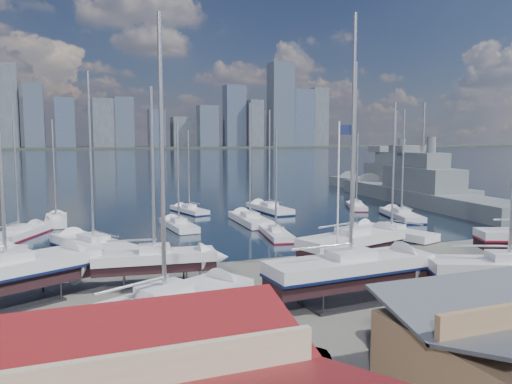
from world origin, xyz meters
name	(u,v)px	position (x,y,z in m)	size (l,w,h in m)	color
ground	(345,287)	(0.00, -10.00, 0.00)	(1400.00, 1400.00, 0.00)	#605E59
water	(93,156)	(0.00, 300.00, -0.15)	(1400.00, 600.00, 0.40)	#1A2A3C
far_shore	(80,148)	(0.00, 560.00, 1.10)	(1400.00, 80.00, 2.20)	#2D332D
skyline	(72,114)	(-7.83, 553.76, 39.09)	(639.14, 43.80, 107.69)	#475166
sailboat_cradle_0	(6,273)	(-22.04, -6.16, 2.19)	(11.71, 8.09, 18.39)	#2D2D33
sailboat_cradle_1	(165,309)	(-14.02, -15.95, 2.09)	(10.41, 7.14, 16.47)	#2D2D33
sailboat_cradle_2	(155,260)	(-12.66, -5.06, 1.98)	(8.80, 3.42, 14.14)	#2D2D33
sailboat_cradle_3	(350,270)	(-1.57, -13.14, 2.18)	(11.54, 3.89, 18.18)	#2D2D33
sailboat_cradle_4	(352,242)	(3.45, -5.41, 2.11)	(10.61, 5.57, 16.62)	#2D2D33
sailboat_cradle_5	(509,271)	(8.03, -16.70, 2.09)	(10.43, 6.59, 16.35)	#2D2D33
sailboat_moored_1	(19,235)	(-23.18, 17.98, 0.31)	(6.74, 10.07, 14.72)	black
sailboat_moored_2	(56,222)	(-19.58, 26.11, 0.32)	(2.56, 8.99, 13.55)	black
sailboat_moored_3	(94,248)	(-16.08, 8.76, 0.31)	(7.97, 11.99, 17.51)	black
sailboat_moored_4	(179,226)	(-6.02, 17.34, 0.32)	(3.04, 8.86, 13.16)	black
sailboat_moored_5	(189,211)	(-1.85, 29.46, 0.31)	(4.16, 8.58, 12.36)	black
sailboat_moored_6	(276,234)	(2.64, 8.55, 0.31)	(3.66, 8.37, 12.11)	black
sailboat_moored_7	(250,221)	(3.11, 17.75, 0.32)	(3.45, 10.50, 15.64)	black
sailboat_moored_8	(269,210)	(9.26, 26.21, 0.31)	(3.63, 10.48, 15.40)	black
sailboat_moored_9	(391,234)	(14.47, 4.29, 0.32)	(5.60, 10.40, 15.12)	black
sailboat_moored_10	(401,217)	(23.20, 14.04, 0.31)	(5.60, 10.46, 15.06)	black
sailboat_moored_11	(356,207)	(22.91, 24.50, 0.31)	(5.34, 8.28, 12.05)	black
naval_ship_east	(421,194)	(35.73, 25.38, 1.66)	(12.06, 44.66, 17.97)	slate
naval_ship_west	(394,185)	(42.34, 41.56, 1.67)	(7.70, 38.59, 17.45)	slate
car_a	(257,366)	(-10.95, -20.80, 0.74)	(1.75, 4.35, 1.48)	gray
car_b	(281,360)	(-9.78, -20.72, 0.77)	(1.63, 4.67, 1.54)	gray
car_c	(411,337)	(-2.77, -20.69, 0.77)	(2.55, 5.53, 1.54)	gray
car_d	(483,319)	(2.47, -20.14, 0.79)	(2.20, 5.42, 1.57)	gray
flagpole	(339,193)	(-0.33, -9.51, 6.76)	(1.04, 0.12, 11.77)	white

